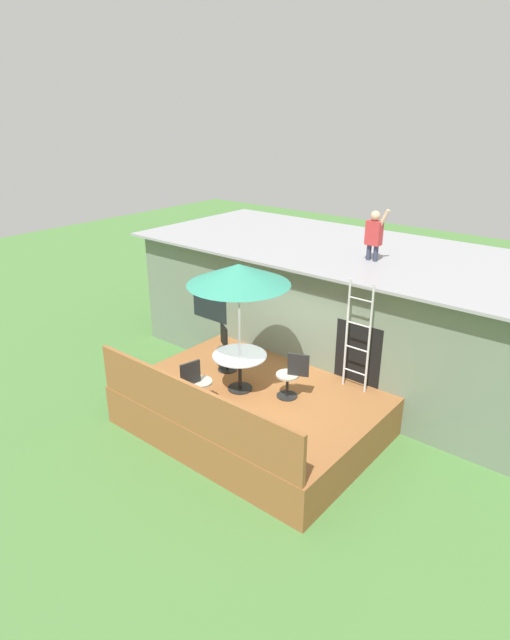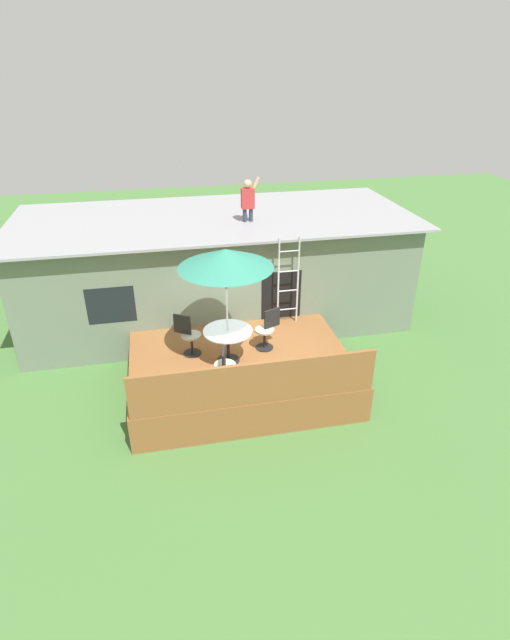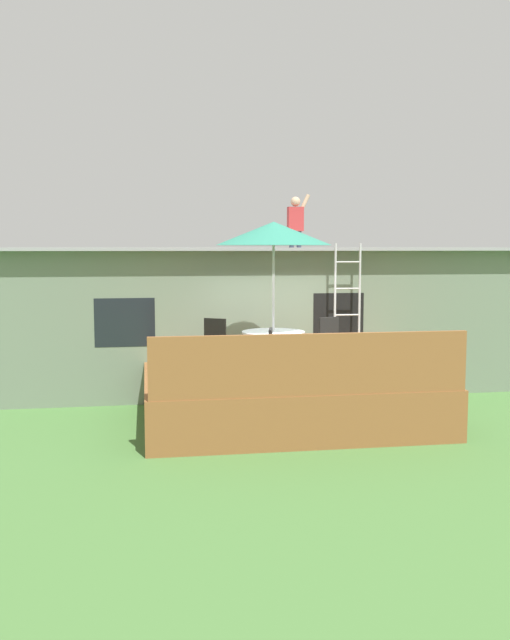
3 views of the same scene
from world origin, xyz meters
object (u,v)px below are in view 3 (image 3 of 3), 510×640
patio_chair_right (323,344)px  step_ladder (347,302)px  patio_chair_near (271,358)px  patio_umbrella (274,234)px  patio_chair_left (222,346)px  patio_table (273,341)px  person_figure (296,218)px

patio_chair_right → step_ladder: bearing=-147.2°
patio_chair_right → patio_chair_near: same height
patio_umbrella → patio_chair_left: patio_umbrella is taller
patio_table → step_ladder: bearing=40.7°
patio_chair_left → patio_chair_right: bearing=27.8°
person_figure → patio_chair_right: size_ratio=1.21×
person_figure → step_ladder: bearing=-68.2°
patio_table → patio_chair_right: 1.03m
patio_umbrella → patio_chair_near: 2.12m
patio_table → person_figure: person_figure is taller
patio_umbrella → step_ladder: size_ratio=1.15×
patio_table → patio_chair_left: 0.94m
patio_umbrella → patio_chair_left: bearing=149.0°
patio_umbrella → patio_chair_right: size_ratio=2.76×
patio_chair_right → patio_chair_near: 1.76m
patio_chair_left → patio_table: bearing=0.0°
person_figure → patio_chair_right: person_figure is taller
person_figure → patio_chair_left: bearing=-125.5°
person_figure → patio_chair_left: person_figure is taller
patio_table → patio_chair_left: patio_chair_left is taller
step_ladder → patio_chair_right: bearing=-125.0°
step_ladder → patio_chair_near: (-1.91, -2.40, -0.64)m
patio_table → patio_chair_left: (-0.80, 0.48, -0.13)m
patio_chair_left → patio_umbrella: bearing=-0.0°
person_figure → patio_chair_left: (-1.85, -2.60, -2.27)m
step_ladder → patio_chair_near: step_ladder is taller
patio_table → patio_chair_near: size_ratio=1.13×
patio_table → patio_chair_near: patio_chair_near is taller
patio_chair_near → step_ladder: bearing=-25.6°
patio_chair_left → step_ladder: bearing=52.4°
patio_table → person_figure: (1.05, 3.08, 2.14)m
step_ladder → patio_table: bearing=-139.3°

